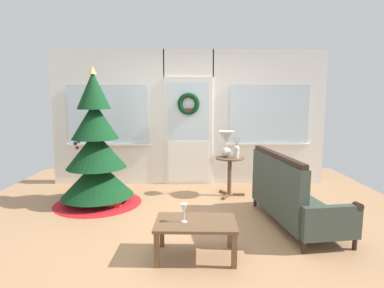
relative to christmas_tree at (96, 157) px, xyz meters
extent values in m
plane|color=#AD7F56|center=(1.44, -0.91, -0.75)|extent=(6.76, 6.76, 0.00)
cube|color=white|center=(-0.08, 1.18, 0.52)|extent=(2.15, 0.08, 2.55)
cube|color=white|center=(2.97, 1.18, 0.52)|extent=(2.15, 0.08, 2.55)
cube|color=white|center=(1.44, 1.18, 1.55)|extent=(0.94, 0.08, 0.50)
cube|color=silver|center=(1.44, 1.14, 0.27)|extent=(0.90, 0.05, 2.05)
cube|color=white|center=(1.44, 1.12, -0.30)|extent=(0.78, 0.02, 0.80)
cube|color=silver|center=(1.44, 1.12, 0.65)|extent=(0.78, 0.01, 1.10)
cube|color=silver|center=(-0.08, 1.12, 0.60)|extent=(1.50, 0.01, 1.10)
cube|color=silver|center=(2.97, 1.12, 0.60)|extent=(1.50, 0.01, 1.10)
cube|color=silver|center=(-0.08, 1.11, 0.03)|extent=(1.59, 0.06, 0.03)
cube|color=silver|center=(2.97, 1.11, 0.03)|extent=(1.59, 0.06, 0.03)
torus|color=black|center=(1.44, 1.08, 0.80)|extent=(0.41, 0.09, 0.41)
cube|color=red|center=(1.44, 1.07, 0.67)|extent=(0.10, 0.02, 0.10)
cylinder|color=#4C331E|center=(0.00, 0.00, -0.65)|extent=(0.10, 0.10, 0.19)
cone|color=red|center=(0.00, 0.00, -0.70)|extent=(1.37, 1.37, 0.10)
cone|color=#0F3819|center=(0.00, 0.00, -0.34)|extent=(1.11, 1.11, 0.57)
cone|color=#0F3819|center=(0.00, 0.00, 0.11)|extent=(0.91, 0.91, 0.57)
cone|color=#0F3819|center=(0.00, 0.00, 0.57)|extent=(0.71, 0.71, 0.57)
cone|color=#0F3819|center=(0.00, 0.00, 1.02)|extent=(0.51, 0.51, 0.57)
cone|color=#E0BC4C|center=(0.00, 0.00, 1.32)|extent=(0.12, 0.12, 0.12)
sphere|color=red|center=(-0.36, 0.18, 0.11)|extent=(0.06, 0.06, 0.06)
sphere|color=gold|center=(-0.03, 0.42, -0.25)|extent=(0.06, 0.06, 0.06)
sphere|color=silver|center=(-0.30, 0.10, 0.23)|extent=(0.06, 0.06, 0.06)
sphere|color=#264CB2|center=(-0.33, 0.04, 0.20)|extent=(0.06, 0.06, 0.06)
sphere|color=red|center=(-0.19, 0.07, 0.90)|extent=(0.05, 0.05, 0.05)
sphere|color=gold|center=(-0.18, 0.12, 0.80)|extent=(0.07, 0.07, 0.07)
cylinder|color=black|center=(3.27, -1.60, -0.68)|extent=(0.05, 0.05, 0.14)
cylinder|color=black|center=(3.06, -0.09, -0.68)|extent=(0.05, 0.05, 0.14)
cylinder|color=black|center=(2.67, -1.68, -0.68)|extent=(0.05, 0.05, 0.14)
cylinder|color=black|center=(2.47, -0.17, -0.68)|extent=(0.05, 0.05, 0.14)
cube|color=#384238|center=(2.87, -0.88, -0.54)|extent=(0.91, 1.55, 0.14)
cube|color=#384238|center=(2.57, -0.92, -0.16)|extent=(0.32, 1.47, 0.62)
cube|color=black|center=(2.57, -0.92, 0.18)|extent=(0.27, 1.43, 0.06)
cube|color=#384238|center=(2.97, -1.65, -0.42)|extent=(0.67, 0.18, 0.38)
cylinder|color=black|center=(3.26, -1.61, -0.25)|extent=(0.10, 0.10, 0.09)
cube|color=#384238|center=(2.76, -0.11, -0.42)|extent=(0.67, 0.18, 0.38)
cylinder|color=black|center=(3.05, -0.07, -0.25)|extent=(0.10, 0.10, 0.09)
cylinder|color=brown|center=(2.14, 0.37, -0.10)|extent=(0.48, 0.48, 0.02)
cylinder|color=brown|center=(2.14, 0.37, -0.43)|extent=(0.07, 0.07, 0.64)
cube|color=brown|center=(2.30, 0.37, -0.73)|extent=(0.20, 0.05, 0.04)
cube|color=brown|center=(2.06, 0.50, -0.73)|extent=(0.14, 0.20, 0.04)
cube|color=brown|center=(2.06, 0.23, -0.73)|extent=(0.14, 0.20, 0.04)
sphere|color=silver|center=(2.08, 0.41, 0.00)|extent=(0.16, 0.16, 0.16)
cylinder|color=silver|center=(2.08, 0.41, 0.13)|extent=(0.02, 0.02, 0.06)
cone|color=silver|center=(2.08, 0.41, 0.26)|extent=(0.28, 0.28, 0.20)
cylinder|color=beige|center=(2.24, 0.31, 0.00)|extent=(0.09, 0.09, 0.16)
sphere|color=beige|center=(2.24, 0.31, 0.08)|extent=(0.10, 0.10, 0.10)
cylinder|color=#4C7042|center=(2.22, 0.31, 0.18)|extent=(0.07, 0.01, 0.17)
cylinder|color=#4C7042|center=(2.24, 0.31, 0.18)|extent=(0.01, 0.01, 0.18)
cylinder|color=#4C7042|center=(2.26, 0.31, 0.18)|extent=(0.07, 0.01, 0.17)
cube|color=brown|center=(1.51, -1.73, -0.38)|extent=(0.86, 0.55, 0.03)
cube|color=brown|center=(1.13, -1.94, -0.57)|extent=(0.05, 0.05, 0.36)
cube|color=brown|center=(1.89, -1.96, -0.57)|extent=(0.05, 0.05, 0.36)
cube|color=brown|center=(1.14, -1.50, -0.57)|extent=(0.05, 0.05, 0.36)
cube|color=brown|center=(1.90, -1.52, -0.57)|extent=(0.05, 0.05, 0.36)
cylinder|color=silver|center=(1.40, -1.75, -0.36)|extent=(0.06, 0.06, 0.01)
cylinder|color=silver|center=(1.40, -1.75, -0.31)|extent=(0.01, 0.01, 0.10)
cone|color=silver|center=(1.40, -1.75, -0.21)|extent=(0.08, 0.08, 0.09)
cube|color=red|center=(0.31, -0.21, -0.65)|extent=(0.19, 0.17, 0.19)
camera|label=1|loc=(1.45, -4.86, 0.90)|focal=29.56mm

